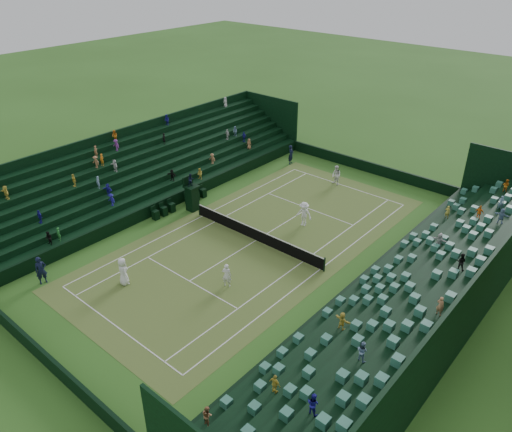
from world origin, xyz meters
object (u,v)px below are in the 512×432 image
object	(u,v)px
player_near_east	(227,275)
player_far_east	(304,214)
umpire_chair	(192,195)
player_near_west	(123,271)
player_far_west	(336,175)
tennis_net	(256,234)

from	to	relation	value
player_near_east	player_far_east	bearing A→B (deg)	-112.28
umpire_chair	player_near_east	xyz separation A→B (m)	(8.95, -5.46, -0.52)
umpire_chair	player_near_west	bearing A→B (deg)	-67.13
player_far_east	umpire_chair	bearing A→B (deg)	-164.95
player_far_west	umpire_chair	bearing A→B (deg)	-103.45
umpire_chair	player_near_west	distance (m)	10.25
player_near_west	player_far_west	distance (m)	20.88
umpire_chair	player_far_west	xyz separation A→B (m)	(6.05, 11.34, -0.45)
player_near_west	player_near_east	bearing A→B (deg)	-125.33
player_near_east	player_far_west	world-z (taller)	player_far_west
player_near_west	player_far_east	distance (m)	13.79
player_near_east	tennis_net	bearing A→B (deg)	-95.47
umpire_chair	player_far_east	world-z (taller)	umpire_chair
tennis_net	player_near_west	xyz separation A→B (m)	(-2.86, -9.18, 0.40)
player_near_west	player_far_west	bearing A→B (deg)	-79.65
player_near_west	player_near_east	xyz separation A→B (m)	(4.97, 3.98, -0.12)
player_near_west	player_far_east	size ratio (longest dim) A/B	0.96
player_far_west	player_far_east	size ratio (longest dim) A/B	0.92
tennis_net	player_near_east	size ratio (longest dim) A/B	7.22
player_far_east	player_near_east	bearing A→B (deg)	-94.31
player_near_west	player_far_west	size ratio (longest dim) A/B	1.05
player_near_east	player_far_west	bearing A→B (deg)	-107.77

